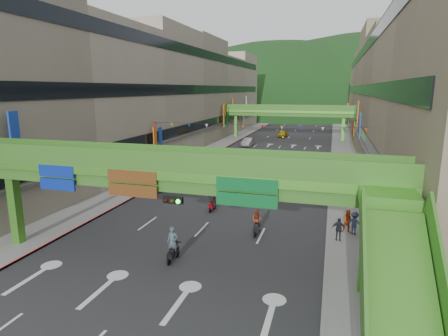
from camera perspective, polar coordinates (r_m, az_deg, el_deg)
name	(u,v)px	position (r m, az deg, el deg)	size (l,w,h in m)	color
ground	(112,324)	(18.89, -16.66, -21.83)	(320.00, 320.00, 0.00)	black
road_slab	(276,150)	(64.45, 7.98, 2.66)	(18.00, 140.00, 0.02)	#28282B
sidewalk_left	(215,147)	(66.87, -1.40, 3.17)	(4.00, 140.00, 0.15)	gray
sidewalk_right	(344,153)	(63.83, 17.80, 2.17)	(4.00, 140.00, 0.15)	gray
curb_left	(225,148)	(66.32, 0.17, 3.11)	(0.20, 140.00, 0.18)	#CC5959
curb_right	(332,153)	(63.80, 16.10, 2.28)	(0.20, 140.00, 0.18)	gray
building_row_left	(172,94)	(68.89, -7.86, 11.16)	(12.80, 95.00, 19.00)	#9E937F
building_row_right	(403,95)	(63.75, 25.59, 10.05)	(12.80, 95.00, 19.00)	gray
overpass_near	(176,185)	(20.70, -7.30, -2.52)	(28.00, 12.27, 7.10)	#4C9E2D
overpass_far	(288,113)	(78.64, 9.71, 8.24)	(28.00, 2.20, 7.10)	#4C9E2D
hill_left	(279,112)	(174.93, 8.39, 8.50)	(168.00, 140.00, 112.00)	#1C4419
hill_right	(368,111)	(193.91, 21.15, 8.16)	(208.00, 176.00, 128.00)	#1C4419
bunting_string	(253,127)	(44.12, 4.38, 6.25)	(26.00, 0.36, 0.47)	black
scooter_rider_near	(173,245)	(23.39, -7.81, -11.55)	(0.71, 1.60, 2.22)	black
scooter_rider_mid	(257,222)	(27.25, 5.03, -8.20)	(0.78, 1.60, 1.90)	black
scooter_rider_left	(160,183)	(38.44, -9.76, -2.26)	(1.04, 1.58, 2.00)	gray
scooter_rider_far	(212,199)	(32.25, -1.79, -4.81)	(0.85, 1.60, 2.04)	#720609
parked_scooter_row	(328,177)	(44.08, 15.54, -1.33)	(1.60, 9.36, 1.08)	black
car_silver	(248,142)	(68.78, 3.67, 3.96)	(1.58, 4.53, 1.49)	#9A99A0
car_yellow	(283,134)	(82.59, 8.94, 5.18)	(1.74, 4.32, 1.47)	gold
pedestrian_red	(348,223)	(28.65, 18.38, -8.02)	(0.83, 0.64, 1.70)	#BF4310
pedestrian_dark	(338,231)	(27.17, 17.04, -9.17)	(0.93, 0.39, 1.59)	#22222A
pedestrian_blue	(354,225)	(28.49, 19.23, -8.21)	(0.79, 0.51, 1.68)	navy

